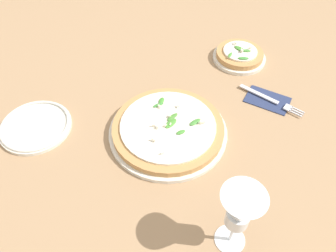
{
  "coord_description": "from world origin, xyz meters",
  "views": [
    {
      "loc": [
        0.11,
        -0.59,
        0.68
      ],
      "look_at": [
        -0.01,
        -0.03,
        0.03
      ],
      "focal_mm": 35.0,
      "sensor_mm": 36.0,
      "label": 1
    }
  ],
  "objects": [
    {
      "name": "pizza_personal_side",
      "position": [
        0.16,
        0.34,
        0.02
      ],
      "size": [
        0.18,
        0.18,
        0.05
      ],
      "color": "silver",
      "rests_on": "ground_plane"
    },
    {
      "name": "wine_glass",
      "position": [
        0.18,
        -0.29,
        0.13
      ],
      "size": [
        0.08,
        0.08,
        0.18
      ],
      "color": "white",
      "rests_on": "ground_plane"
    },
    {
      "name": "side_plate_white",
      "position": [
        -0.37,
        -0.08,
        0.01
      ],
      "size": [
        0.19,
        0.19,
        0.02
      ],
      "color": "silver",
      "rests_on": "ground_plane"
    },
    {
      "name": "ground_plane",
      "position": [
        0.0,
        0.0,
        0.0
      ],
      "size": [
        6.0,
        6.0,
        0.0
      ],
      "primitive_type": "plane",
      "color": "#9E7A56"
    },
    {
      "name": "napkin",
      "position": [
        0.26,
        0.16,
        0.0
      ],
      "size": [
        0.14,
        0.11,
        0.01
      ],
      "rotation": [
        0.0,
        0.0,
        -0.3
      ],
      "color": "navy",
      "rests_on": "ground_plane"
    },
    {
      "name": "pizza_arugula_main",
      "position": [
        -0.01,
        -0.03,
        0.02
      ],
      "size": [
        0.32,
        0.32,
        0.05
      ],
      "color": "silver",
      "rests_on": "ground_plane"
    },
    {
      "name": "fork",
      "position": [
        0.26,
        0.15,
        0.01
      ],
      "size": [
        0.19,
        0.11,
        0.0
      ],
      "rotation": [
        0.0,
        0.0,
        -0.47
      ],
      "color": "silver",
      "rests_on": "ground_plane"
    }
  ]
}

